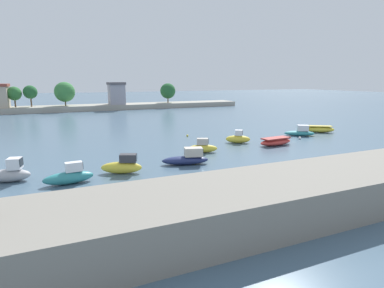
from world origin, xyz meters
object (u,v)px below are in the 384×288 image
object	(u,v)px
moored_boat_0	(9,173)
mooring_buoy_2	(300,138)
moored_boat_4	(203,147)
moored_boat_2	(123,166)
moored_boat_5	(238,138)
moored_boat_1	(69,176)
moored_boat_8	(320,129)
moored_boat_3	(187,158)
moored_boat_6	(276,142)
mooring_buoy_0	(187,136)
moored_boat_7	(300,132)

from	to	relation	value
moored_boat_0	mooring_buoy_2	world-z (taller)	moored_boat_0
moored_boat_4	moored_boat_2	bearing A→B (deg)	-133.83
moored_boat_5	mooring_buoy_2	world-z (taller)	moored_boat_5
moored_boat_1	moored_boat_8	distance (m)	40.26
moored_boat_3	moored_boat_8	world-z (taller)	moored_boat_3
moored_boat_2	moored_boat_8	distance (m)	35.48
moored_boat_4	moored_boat_5	bearing A→B (deg)	47.24
moored_boat_5	moored_boat_3	bearing A→B (deg)	-115.15
moored_boat_6	mooring_buoy_2	distance (m)	6.21
moored_boat_1	moored_boat_6	size ratio (longest dim) A/B	0.80
moored_boat_5	mooring_buoy_2	bearing A→B (deg)	22.65
moored_boat_5	moored_boat_8	world-z (taller)	moored_boat_5
moored_boat_3	mooring_buoy_2	bearing A→B (deg)	31.94
moored_boat_8	moored_boat_6	bearing A→B (deg)	-125.90
mooring_buoy_0	mooring_buoy_2	size ratio (longest dim) A/B	0.83
moored_boat_6	moored_boat_7	xyz separation A→B (m)	(7.95, 4.19, 0.06)
moored_boat_5	moored_boat_1	bearing A→B (deg)	-127.56
moored_boat_3	moored_boat_4	world-z (taller)	moored_boat_3
moored_boat_2	moored_boat_6	size ratio (longest dim) A/B	0.76
moored_boat_4	moored_boat_5	size ratio (longest dim) A/B	1.03
moored_boat_4	moored_boat_7	distance (m)	19.03
moored_boat_4	moored_boat_8	size ratio (longest dim) A/B	0.77
moored_boat_5	mooring_buoy_2	size ratio (longest dim) A/B	9.18
moored_boat_7	mooring_buoy_2	xyz separation A→B (m)	(-2.06, -2.23, -0.36)
moored_boat_4	mooring_buoy_0	world-z (taller)	moored_boat_4
moored_boat_7	mooring_buoy_2	distance (m)	3.06
moored_boat_4	mooring_buoy_2	xyz separation A→B (m)	(16.52, 1.90, -0.43)
moored_boat_8	moored_boat_4	bearing A→B (deg)	-135.49
moored_boat_2	moored_boat_3	size ratio (longest dim) A/B	0.78
moored_boat_7	mooring_buoy_0	bearing A→B (deg)	-170.94
moored_boat_6	moored_boat_8	distance (m)	14.13
moored_boat_2	moored_boat_6	bearing A→B (deg)	33.88
mooring_buoy_2	moored_boat_1	bearing A→B (deg)	-166.37
moored_boat_4	moored_boat_6	size ratio (longest dim) A/B	0.71
moored_boat_5	moored_boat_2	bearing A→B (deg)	-125.43
moored_boat_3	moored_boat_4	distance (m)	5.55
moored_boat_3	moored_boat_8	bearing A→B (deg)	34.24
moored_boat_3	moored_boat_5	bearing A→B (deg)	50.02
moored_boat_4	moored_boat_8	xyz separation A→B (m)	(23.71, 5.26, -0.09)
moored_boat_0	moored_boat_2	bearing A→B (deg)	2.84
moored_boat_0	mooring_buoy_0	xyz separation A→B (m)	(22.01, 13.56, -0.56)
mooring_buoy_2	moored_boat_8	bearing A→B (deg)	24.98
moored_boat_0	moored_boat_6	distance (m)	30.42
moored_boat_4	moored_boat_8	distance (m)	24.29
moored_boat_6	moored_boat_8	xyz separation A→B (m)	(13.09, 5.31, 0.05)
moored_boat_3	moored_boat_8	size ratio (longest dim) A/B	1.06
moored_boat_6	moored_boat_8	bearing A→B (deg)	16.93
mooring_buoy_0	moored_boat_1	bearing A→B (deg)	-137.14
moored_boat_3	moored_boat_5	world-z (taller)	moored_boat_5
moored_boat_0	moored_boat_3	distance (m)	15.93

